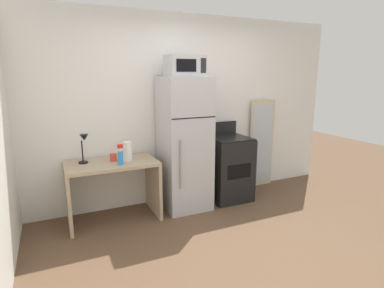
{
  "coord_description": "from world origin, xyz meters",
  "views": [
    {
      "loc": [
        -1.72,
        -2.41,
        1.8
      ],
      "look_at": [
        -0.11,
        1.1,
        0.93
      ],
      "focal_mm": 29.16,
      "sensor_mm": 36.0,
      "label": 1
    }
  ],
  "objects_px": {
    "desk_lamp": "(84,144)",
    "leaning_mirror": "(261,144)",
    "spray_bottle": "(120,157)",
    "desk": "(112,180)",
    "paper_towel_roll": "(127,151)",
    "coffee_mug": "(113,157)",
    "microwave": "(185,66)",
    "oven_range": "(228,167)",
    "refrigerator": "(184,144)"
  },
  "relations": [
    {
      "from": "desk_lamp",
      "to": "leaning_mirror",
      "type": "xyz_separation_m",
      "value": [
        2.73,
        0.19,
        -0.29
      ]
    },
    {
      "from": "spray_bottle",
      "to": "leaning_mirror",
      "type": "bearing_deg",
      "value": 10.4
    },
    {
      "from": "desk",
      "to": "paper_towel_roll",
      "type": "bearing_deg",
      "value": -7.96
    },
    {
      "from": "coffee_mug",
      "to": "microwave",
      "type": "height_order",
      "value": "microwave"
    },
    {
      "from": "microwave",
      "to": "oven_range",
      "type": "distance_m",
      "value": 1.59
    },
    {
      "from": "refrigerator",
      "to": "coffee_mug",
      "type": "bearing_deg",
      "value": 177.7
    },
    {
      "from": "paper_towel_roll",
      "to": "oven_range",
      "type": "xyz_separation_m",
      "value": [
        1.47,
        0.04,
        -0.4
      ]
    },
    {
      "from": "leaning_mirror",
      "to": "desk_lamp",
      "type": "bearing_deg",
      "value": -176.09
    },
    {
      "from": "desk_lamp",
      "to": "leaning_mirror",
      "type": "relative_size",
      "value": 0.25
    },
    {
      "from": "desk",
      "to": "coffee_mug",
      "type": "bearing_deg",
      "value": 46.55
    },
    {
      "from": "coffee_mug",
      "to": "oven_range",
      "type": "height_order",
      "value": "oven_range"
    },
    {
      "from": "desk",
      "to": "refrigerator",
      "type": "xyz_separation_m",
      "value": [
        0.97,
        -0.0,
        0.37
      ]
    },
    {
      "from": "spray_bottle",
      "to": "oven_range",
      "type": "height_order",
      "value": "oven_range"
    },
    {
      "from": "desk",
      "to": "paper_towel_roll",
      "type": "distance_m",
      "value": 0.4
    },
    {
      "from": "coffee_mug",
      "to": "spray_bottle",
      "type": "bearing_deg",
      "value": -77.29
    },
    {
      "from": "desk",
      "to": "spray_bottle",
      "type": "height_order",
      "value": "spray_bottle"
    },
    {
      "from": "desk",
      "to": "microwave",
      "type": "bearing_deg",
      "value": -1.38
    },
    {
      "from": "oven_range",
      "to": "microwave",
      "type": "bearing_deg",
      "value": -177.41
    },
    {
      "from": "refrigerator",
      "to": "desk_lamp",
      "type": "bearing_deg",
      "value": 176.45
    },
    {
      "from": "spray_bottle",
      "to": "paper_towel_roll",
      "type": "xyz_separation_m",
      "value": [
        0.12,
        0.14,
        0.02
      ]
    },
    {
      "from": "refrigerator",
      "to": "leaning_mirror",
      "type": "bearing_deg",
      "value": 10.25
    },
    {
      "from": "microwave",
      "to": "paper_towel_roll",
      "type": "bearing_deg",
      "value": -179.69
    },
    {
      "from": "desk_lamp",
      "to": "oven_range",
      "type": "distance_m",
      "value": 2.03
    },
    {
      "from": "desk_lamp",
      "to": "paper_towel_roll",
      "type": "xyz_separation_m",
      "value": [
        0.49,
        -0.1,
        -0.12
      ]
    },
    {
      "from": "paper_towel_roll",
      "to": "microwave",
      "type": "relative_size",
      "value": 0.52
    },
    {
      "from": "desk",
      "to": "coffee_mug",
      "type": "xyz_separation_m",
      "value": [
        0.03,
        0.04,
        0.28
      ]
    },
    {
      "from": "paper_towel_roll",
      "to": "oven_range",
      "type": "height_order",
      "value": "oven_range"
    },
    {
      "from": "microwave",
      "to": "oven_range",
      "type": "relative_size",
      "value": 0.42
    },
    {
      "from": "spray_bottle",
      "to": "leaning_mirror",
      "type": "relative_size",
      "value": 0.18
    },
    {
      "from": "spray_bottle",
      "to": "coffee_mug",
      "type": "distance_m",
      "value": 0.22
    },
    {
      "from": "desk",
      "to": "paper_towel_roll",
      "type": "xyz_separation_m",
      "value": [
        0.2,
        -0.03,
        0.35
      ]
    },
    {
      "from": "desk_lamp",
      "to": "spray_bottle",
      "type": "bearing_deg",
      "value": -33.24
    },
    {
      "from": "desk",
      "to": "microwave",
      "type": "distance_m",
      "value": 1.69
    },
    {
      "from": "leaning_mirror",
      "to": "coffee_mug",
      "type": "bearing_deg",
      "value": -174.59
    },
    {
      "from": "oven_range",
      "to": "leaning_mirror",
      "type": "distance_m",
      "value": 0.85
    },
    {
      "from": "coffee_mug",
      "to": "leaning_mirror",
      "type": "xyz_separation_m",
      "value": [
        2.4,
        0.23,
        -0.1
      ]
    },
    {
      "from": "desk",
      "to": "spray_bottle",
      "type": "xyz_separation_m",
      "value": [
        0.08,
        -0.17,
        0.33
      ]
    },
    {
      "from": "desk_lamp",
      "to": "oven_range",
      "type": "relative_size",
      "value": 0.32
    },
    {
      "from": "desk_lamp",
      "to": "refrigerator",
      "type": "height_order",
      "value": "refrigerator"
    },
    {
      "from": "spray_bottle",
      "to": "refrigerator",
      "type": "xyz_separation_m",
      "value": [
        0.89,
        0.17,
        0.04
      ]
    },
    {
      "from": "desk",
      "to": "oven_range",
      "type": "xyz_separation_m",
      "value": [
        1.66,
        0.01,
        -0.05
      ]
    },
    {
      "from": "oven_range",
      "to": "refrigerator",
      "type": "bearing_deg",
      "value": -179.16
    },
    {
      "from": "desk",
      "to": "coffee_mug",
      "type": "height_order",
      "value": "coffee_mug"
    },
    {
      "from": "spray_bottle",
      "to": "coffee_mug",
      "type": "relative_size",
      "value": 2.62
    },
    {
      "from": "coffee_mug",
      "to": "leaning_mirror",
      "type": "height_order",
      "value": "leaning_mirror"
    },
    {
      "from": "desk_lamp",
      "to": "desk",
      "type": "bearing_deg",
      "value": -14.51
    },
    {
      "from": "microwave",
      "to": "desk_lamp",
      "type": "bearing_deg",
      "value": 175.49
    },
    {
      "from": "paper_towel_roll",
      "to": "desk",
      "type": "bearing_deg",
      "value": 172.04
    },
    {
      "from": "desk_lamp",
      "to": "leaning_mirror",
      "type": "height_order",
      "value": "leaning_mirror"
    },
    {
      "from": "desk_lamp",
      "to": "microwave",
      "type": "bearing_deg",
      "value": -4.51
    }
  ]
}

